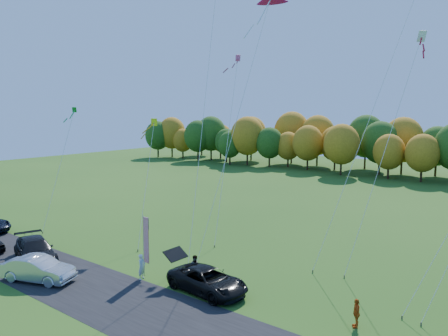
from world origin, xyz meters
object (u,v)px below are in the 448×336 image
Objects in this scene: person_east at (356,313)px; black_suv at (208,280)px; silver_sedan at (38,269)px; feather_flag at (146,239)px.

black_suv is at bearing -110.27° from person_east.
silver_sedan is at bearing 123.72° from black_suv.
feather_flag is at bearing 101.11° from black_suv.
silver_sedan reaches higher than black_suv.
feather_flag is at bearing -111.11° from person_east.
person_east is 0.37× the size of feather_flag.
feather_flag is (-14.08, -1.90, 1.83)m from person_east.
person_east is 14.33m from feather_flag.
silver_sedan is (-10.11, -5.56, 0.06)m from black_suv.
person_east reaches higher than black_suv.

